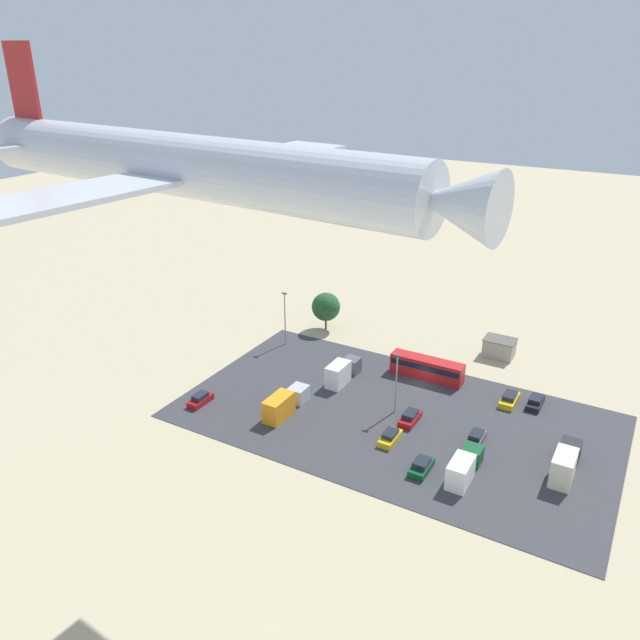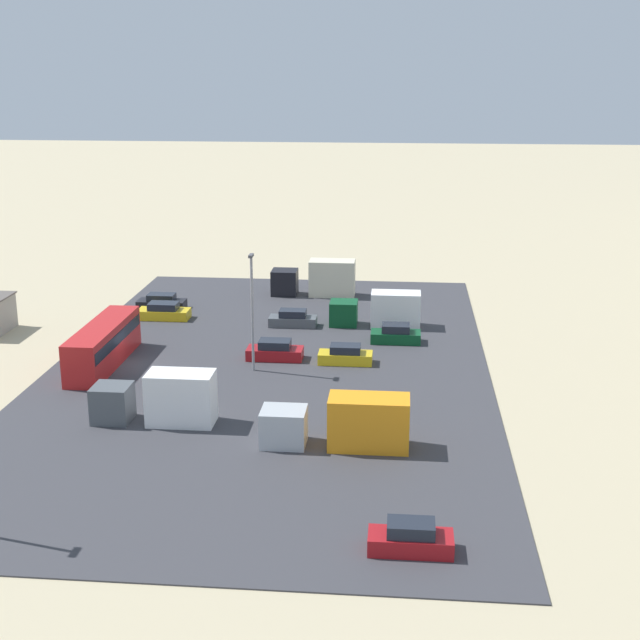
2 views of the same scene
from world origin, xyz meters
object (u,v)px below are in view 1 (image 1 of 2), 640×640
object	(u,v)px
parked_truck_1	(565,463)
parked_truck_2	(342,372)
shed_building	(499,348)
parked_car_5	(509,399)
bus	(427,368)
parked_car_2	(410,418)
parked_car_6	(390,437)
parked_car_0	(421,466)
parked_truck_0	(284,403)
airplane	(193,167)
parked_car_1	(476,438)
parked_car_3	(200,399)
parked_truck_3	(464,467)
parked_car_4	(535,402)

from	to	relation	value
parked_truck_1	parked_truck_2	size ratio (longest dim) A/B	1.05
shed_building	parked_car_5	xyz separation A→B (m)	(-5.32, 14.04, -0.85)
bus	parked_car_2	bearing A→B (deg)	11.45
parked_car_6	parked_car_0	bearing A→B (deg)	146.46
parked_truck_0	airplane	xyz separation A→B (m)	(-11.70, 28.14, 37.14)
shed_building	airplane	world-z (taller)	airplane
parked_car_1	parked_truck_2	xyz separation A→B (m)	(22.34, -5.66, 0.94)
parked_car_0	parked_truck_1	distance (m)	16.74
parked_truck_2	parked_car_2	bearing A→B (deg)	-22.10
parked_car_5	parked_truck_0	bearing A→B (deg)	34.51
parked_car_3	parked_car_2	bearing A→B (deg)	-159.38
parked_car_6	parked_truck_0	distance (m)	15.47
parked_car_0	parked_truck_2	bearing A→B (deg)	141.56
parked_car_2	parked_truck_3	size ratio (longest dim) A/B	0.55
parked_car_4	parked_car_2	bearing A→B (deg)	-137.21
parked_car_5	airplane	xyz separation A→B (m)	(14.51, 46.17, 37.97)
parked_car_0	parked_truck_2	xyz separation A→B (m)	(18.47, -14.66, 0.91)
shed_building	airplane	size ratio (longest dim) A/B	0.12
parked_truck_2	parked_car_5	bearing A→B (deg)	14.69
parked_car_0	parked_car_6	xyz separation A→B (m)	(5.70, -3.78, -0.04)
parked_car_4	parked_car_6	world-z (taller)	parked_car_6
parked_car_2	parked_truck_2	size ratio (longest dim) A/B	0.56
shed_building	parked_car_2	world-z (taller)	shed_building
parked_car_5	bus	bearing A→B (deg)	-5.25
parked_car_2	parked_car_6	world-z (taller)	parked_car_2
parked_car_0	parked_truck_2	size ratio (longest dim) A/B	0.52
parked_car_4	parked_truck_2	bearing A→B (deg)	-164.88
parked_truck_0	parked_truck_3	size ratio (longest dim) A/B	1.13
parked_car_2	parked_truck_1	bearing A→B (deg)	-4.34
parked_car_2	parked_truck_0	bearing A→B (deg)	-157.86
shed_building	parked_car_4	xyz separation A→B (m)	(-8.67, 12.94, -0.88)
parked_car_0	parked_car_3	xyz separation A→B (m)	(32.75, 1.07, -0.00)
shed_building	bus	size ratio (longest dim) A/B	0.45
airplane	parked_car_0	bearing A→B (deg)	164.53
parked_truck_1	parked_truck_2	bearing A→B (deg)	168.28
parked_car_0	parked_truck_3	distance (m)	4.92
parked_car_3	parked_truck_2	xyz separation A→B (m)	(-14.28, -15.74, 0.91)
parked_car_5	parked_car_1	bearing A→B (deg)	84.07
parked_car_2	airplane	size ratio (longest dim) A/B	0.10
parked_car_4	parked_car_1	bearing A→B (deg)	-109.48
parked_car_0	airplane	xyz separation A→B (m)	(9.42, 25.32, 37.95)
parked_car_1	parked_car_3	xyz separation A→B (m)	(36.62, 10.07, 0.02)
parked_car_1	parked_truck_1	bearing A→B (deg)	173.56
bus	parked_truck_2	size ratio (longest dim) A/B	1.43
parked_car_2	airplane	distance (m)	51.53
parked_car_1	parked_truck_0	xyz separation A→B (m)	(24.98, 6.18, 0.84)
parked_car_0	parked_truck_1	xyz separation A→B (m)	(-14.79, -7.77, 0.98)
shed_building	parked_truck_3	xyz separation A→B (m)	(-4.90, 33.53, -0.08)
parked_car_3	parked_car_5	xyz separation A→B (m)	(-37.85, -21.92, -0.01)
parked_car_1	parked_truck_1	xyz separation A→B (m)	(-10.93, 1.23, 1.01)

